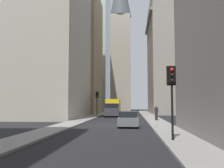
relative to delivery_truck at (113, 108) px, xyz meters
The scene contains 14 objects.
ground_plane 16.47m from the delivery_truck, behind, with size 135.00×135.00×0.00m, color black.
sidewalk_right 16.69m from the delivery_truck, 169.26° to the left, with size 90.00×2.20×0.14m, color gray.
sidewalk_left 17.43m from the delivery_truck, 160.15° to the right, with size 90.00×2.20×0.14m, color gray.
building_left_far 20.52m from the delivery_truck, 42.53° to the right, with size 17.27×10.50×23.52m.
building_right_midfar 16.96m from the delivery_truck, 117.65° to the left, with size 15.70×10.00×29.74m.
building_right_far 20.59m from the delivery_truck, 33.23° to the left, with size 14.49×10.00×26.76m.
glass_tower_distant 48.41m from the delivery_truck, 16.76° to the left, with size 17.79×14.00×60.68m, color #ADBCB7.
church_spire 31.92m from the delivery_truck, ahead, with size 5.68×5.68×40.51m.
delivery_truck is the anchor object (origin of this frame).
hatchback_grey 18.19m from the delivery_truck, behind, with size 4.30×1.78×1.42m.
traffic_light_foreground 27.83m from the delivery_truck, 168.89° to the right, with size 0.43×0.52×4.08m.
traffic_light_midblock 3.66m from the delivery_truck, 60.25° to the left, with size 0.43×0.52×4.03m.
pedestrian 12.41m from the delivery_truck, 150.99° to the right, with size 0.26×0.44×1.78m.
discarded_bottle 20.09m from the delivery_truck, 164.84° to the right, with size 0.07×0.07×0.27m.
Camera 1 is at (-25.09, -1.77, 2.12)m, focal length 40.71 mm.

